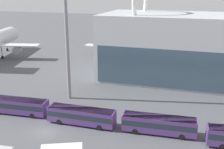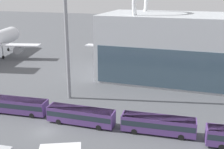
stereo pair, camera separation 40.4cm
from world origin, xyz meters
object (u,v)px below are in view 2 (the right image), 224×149
object	(u,v)px
airliner_at_gate_far	(142,45)
shuttle_bus_1	(17,105)
shuttle_bus_3	(158,124)
floodlight_mast	(66,23)
shuttle_bus_2	(81,115)

from	to	relation	value
airliner_at_gate_far	shuttle_bus_1	distance (m)	52.66
shuttle_bus_3	floodlight_mast	world-z (taller)	floodlight_mast
shuttle_bus_1	shuttle_bus_3	size ratio (longest dim) A/B	1.00
shuttle_bus_1	shuttle_bus_2	world-z (taller)	same
shuttle_bus_1	shuttle_bus_2	distance (m)	13.77
airliner_at_gate_far	shuttle_bus_2	size ratio (longest dim) A/B	3.28
shuttle_bus_1	shuttle_bus_3	xyz separation A→B (m)	(27.53, 0.48, 0.00)
shuttle_bus_1	floodlight_mast	distance (m)	19.14
shuttle_bus_1	shuttle_bus_2	xyz separation A→B (m)	(13.76, -0.38, 0.00)
shuttle_bus_1	shuttle_bus_3	bearing A→B (deg)	-3.36
shuttle_bus_1	shuttle_bus_3	distance (m)	27.53
shuttle_bus_2	floodlight_mast	size ratio (longest dim) A/B	0.41
airliner_at_gate_far	shuttle_bus_1	world-z (taller)	airliner_at_gate_far
shuttle_bus_1	airliner_at_gate_far	bearing A→B (deg)	70.51
shuttle_bus_2	shuttle_bus_1	bearing A→B (deg)	177.28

